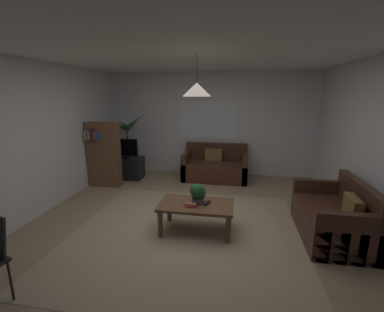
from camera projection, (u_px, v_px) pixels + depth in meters
floor at (189, 228)px, 4.06m from camera, size 5.05×5.78×0.02m
rug at (186, 234)px, 3.87m from camera, size 3.28×3.18×0.01m
wall_back at (210, 124)px, 6.57m from camera, size 5.17×0.06×2.51m
wall_left at (30, 141)px, 4.19m from camera, size 0.06×5.78×2.51m
ceiling at (188, 52)px, 3.48m from camera, size 5.05×5.78×0.02m
window_pane at (207, 120)px, 6.53m from camera, size 1.39×0.01×0.92m
couch_under_window at (215, 168)px, 6.29m from camera, size 1.49×0.80×0.82m
couch_right_side at (333, 219)px, 3.73m from camera, size 0.80×1.36×0.82m
coffee_table at (196, 208)px, 3.86m from camera, size 1.07×0.62×0.44m
book_on_table_0 at (192, 205)px, 3.77m from camera, size 0.19×0.16×0.02m
book_on_table_1 at (191, 204)px, 3.76m from camera, size 0.17×0.11×0.02m
remote_on_table_0 at (207, 203)px, 3.84m from camera, size 0.10×0.17×0.02m
potted_plant_on_table at (198, 192)px, 3.84m from camera, size 0.23×0.26×0.30m
tv_stand at (124, 168)px, 6.38m from camera, size 0.90×0.44×0.50m
tv at (123, 148)px, 6.25m from camera, size 0.73×0.16×0.46m
potted_palm_corner at (128, 149)px, 6.70m from camera, size 0.79×0.86×1.51m
bookshelf_corner at (103, 154)px, 5.73m from camera, size 0.70×0.31×1.40m
pendant_lamp at (197, 89)px, 3.48m from camera, size 0.38×0.38×0.56m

